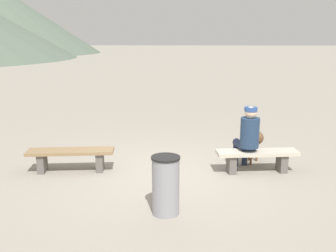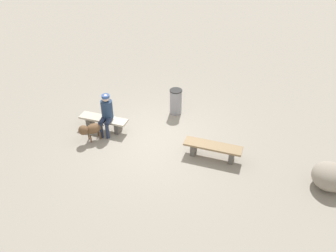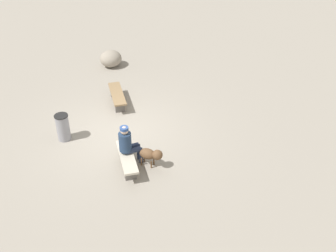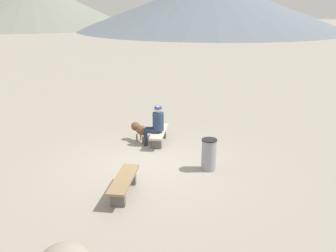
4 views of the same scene
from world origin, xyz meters
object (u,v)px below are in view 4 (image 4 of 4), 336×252
at_px(seated_person, 156,123).
at_px(dog, 140,129).
at_px(bench_left, 124,183).
at_px(trash_bin, 209,154).
at_px(bench_right, 159,134).

height_order(seated_person, dog, seated_person).
distance_m(bench_left, trash_bin, 2.59).
height_order(bench_right, dog, dog).
distance_m(seated_person, trash_bin, 2.44).
bearing_deg(seated_person, trash_bin, -141.99).
xyz_separation_m(bench_right, seated_person, (-0.18, 0.05, 0.44)).
xyz_separation_m(bench_left, bench_right, (3.58, 0.11, -0.01)).
bearing_deg(bench_right, dog, 81.73).
distance_m(bench_right, trash_bin, 2.50).
relative_size(bench_right, seated_person, 1.23).
height_order(dog, trash_bin, trash_bin).
relative_size(bench_left, dog, 2.36).
xyz_separation_m(dog, trash_bin, (-1.70, -2.53, 0.03)).
relative_size(seated_person, dog, 1.81).
bearing_deg(dog, bench_left, 134.71).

